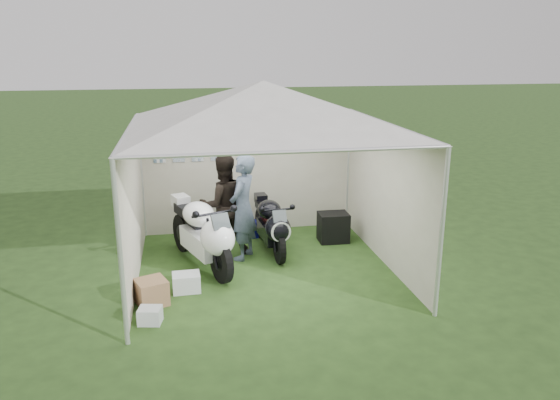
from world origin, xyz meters
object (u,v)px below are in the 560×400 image
Objects in this scene: equipment_box at (333,227)px; crate_2 at (150,316)px; motorcycle_white at (203,232)px; motorcycle_black at (271,224)px; person_blue_jacket at (243,208)px; crate_1 at (152,292)px; canopy_tent at (263,109)px; paddock_stand at (261,228)px; crate_0 at (186,282)px; person_dark_jacket at (223,205)px.

crate_2 is (-3.19, -2.58, -0.16)m from equipment_box.
motorcycle_white reaches higher than motorcycle_black.
crate_1 is (-1.47, -1.50, -0.72)m from person_blue_jacket.
canopy_tent is 2.19m from motorcycle_black.
crate_2 is (-1.92, -3.11, -0.05)m from paddock_stand.
equipment_box is at bearing 135.51° from person_blue_jacket.
person_blue_jacket is 2.22m from crate_1.
crate_1 reaches higher than paddock_stand.
crate_1 is (-0.48, -0.34, 0.04)m from crate_0.
motorcycle_black reaches higher than paddock_stand.
motorcycle_white is 1.01m from crate_0.
motorcycle_black is 0.92m from paddock_stand.
crate_1 is at bearing -127.03° from paddock_stand.
canopy_tent is 1.78m from person_blue_jacket.
person_blue_jacket is 3.32× the size of equipment_box.
motorcycle_black is 2.63m from crate_1.
canopy_tent is 3.13m from crate_1.
canopy_tent is 19.52× the size of crate_2.
person_blue_jacket is (-0.51, -0.20, 0.38)m from motorcycle_black.
equipment_box is at bearing 38.95° from crate_2.
motorcycle_white is 1.83m from paddock_stand.
motorcycle_black is at bearing 42.22° from crate_0.
person_blue_jacket is 1.91m from equipment_box.
motorcycle_black is 1.07× the size of person_dark_jacket.
crate_2 is at bearing -90.00° from crate_1.
person_dark_jacket is 1.75m from crate_0.
crate_0 is (-1.44, -2.21, -0.02)m from paddock_stand.
crate_1 is at bearing -147.69° from equipment_box.
person_dark_jacket reaches higher than motorcycle_white.
equipment_box is (1.27, -0.53, 0.12)m from paddock_stand.
equipment_box is (2.03, 0.25, -0.60)m from person_dark_jacket.
motorcycle_white reaches higher than crate_0.
crate_1 is (-1.92, -2.55, 0.03)m from paddock_stand.
canopy_tent reaches higher than crate_1.
crate_0 is at bearing 55.46° from person_dark_jacket.
motorcycle_black is (0.24, 0.71, -2.06)m from canopy_tent.
person_dark_jacket is 4.35× the size of crate_0.
crate_1 is (-1.75, -0.99, -2.40)m from canopy_tent.
crate_1 is at bearing -15.80° from person_blue_jacket.
equipment_box is at bearing 10.53° from motorcycle_black.
person_blue_jacket is at bearing 54.49° from crate_2.
motorcycle_white is at bearing 69.84° from crate_0.
person_blue_jacket reaches higher than motorcycle_black.
crate_0 is at bearing -148.17° from equipment_box.
person_dark_jacket is 6.03× the size of crate_2.
crate_0 is (-0.99, -1.16, -0.76)m from person_blue_jacket.
paddock_stand is 3.65m from crate_2.
crate_2 is (-1.17, -2.33, -0.77)m from person_dark_jacket.
equipment_box is at bearing 35.47° from canopy_tent.
crate_0 is at bearing 61.76° from crate_2.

